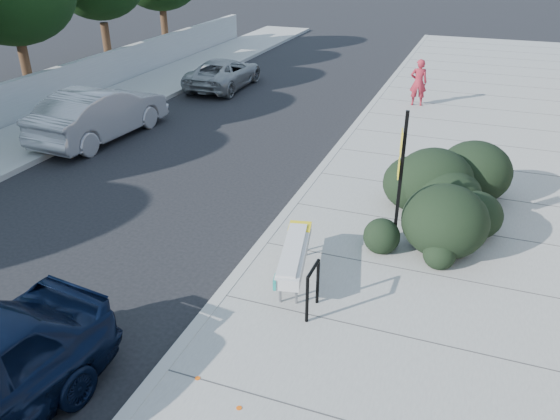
# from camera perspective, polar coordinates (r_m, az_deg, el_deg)

# --- Properties ---
(ground) EXTENTS (120.00, 120.00, 0.00)m
(ground) POSITION_cam_1_polar(r_m,az_deg,el_deg) (10.11, -6.17, -9.45)
(ground) COLOR black
(ground) RESTS_ON ground
(sidewalk_near) EXTENTS (11.20, 50.00, 0.15)m
(sidewalk_near) POSITION_cam_1_polar(r_m,az_deg,el_deg) (13.67, 25.69, -1.49)
(sidewalk_near) COLOR gray
(sidewalk_near) RESTS_ON ground
(sidewalk_far) EXTENTS (3.00, 50.00, 0.15)m
(sidewalk_far) POSITION_cam_1_polar(r_m,az_deg,el_deg) (19.01, -25.81, 6.15)
(sidewalk_far) COLOR gray
(sidewalk_far) RESTS_ON ground
(curb_near) EXTENTS (0.22, 50.00, 0.17)m
(curb_near) POSITION_cam_1_polar(r_m,az_deg,el_deg) (14.08, 2.75, 2.20)
(curb_near) COLOR #9E9E99
(curb_near) RESTS_ON ground
(curb_far) EXTENTS (0.22, 50.00, 0.17)m
(curb_far) POSITION_cam_1_polar(r_m,az_deg,el_deg) (17.98, -22.42, 5.77)
(curb_far) COLOR #9E9E99
(curb_far) RESTS_ON ground
(bench) EXTENTS (0.86, 2.20, 0.65)m
(bench) POSITION_cam_1_polar(r_m,az_deg,el_deg) (10.15, 1.50, -4.58)
(bench) COLOR gray
(bench) RESTS_ON sidewalk_near
(bike_rack) EXTENTS (0.07, 0.62, 0.90)m
(bike_rack) POSITION_cam_1_polar(r_m,az_deg,el_deg) (9.26, 3.44, -7.86)
(bike_rack) COLOR black
(bike_rack) RESTS_ON sidewalk_near
(sign_post) EXTENTS (0.13, 0.34, 2.92)m
(sign_post) POSITION_cam_1_polar(r_m,az_deg,el_deg) (10.83, 12.43, 3.60)
(sign_post) COLOR black
(sign_post) RESTS_ON sidewalk_near
(hedge) EXTENTS (2.72, 4.54, 1.61)m
(hedge) POSITION_cam_1_polar(r_m,az_deg,el_deg) (12.66, 16.61, 2.41)
(hedge) COLOR black
(hedge) RESTS_ON sidewalk_near
(wagon_silver) EXTENTS (2.07, 5.11, 1.65)m
(wagon_silver) POSITION_cam_1_polar(r_m,az_deg,el_deg) (18.65, -18.27, 9.58)
(wagon_silver) COLOR #9D9CA1
(wagon_silver) RESTS_ON ground
(suv_silver) EXTENTS (2.14, 4.49, 1.24)m
(suv_silver) POSITION_cam_1_polar(r_m,az_deg,el_deg) (24.20, -5.87, 14.04)
(suv_silver) COLOR gray
(suv_silver) RESTS_ON ground
(pedestrian) EXTENTS (0.69, 0.52, 1.72)m
(pedestrian) POSITION_cam_1_polar(r_m,az_deg,el_deg) (21.49, 14.27, 12.80)
(pedestrian) COLOR maroon
(pedestrian) RESTS_ON sidewalk_near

